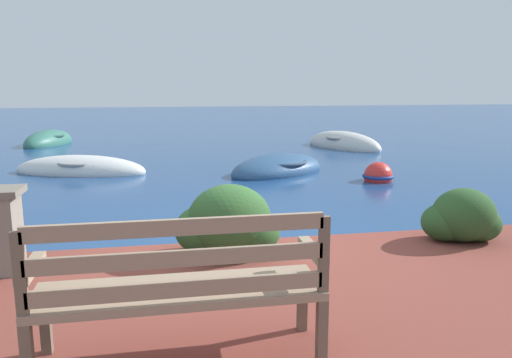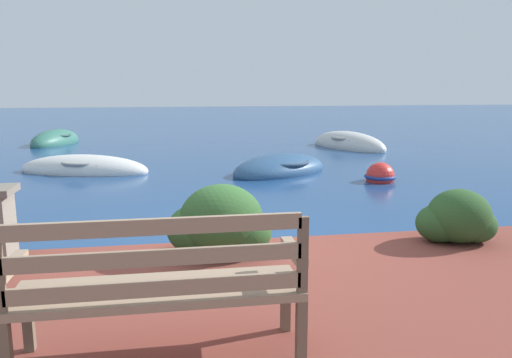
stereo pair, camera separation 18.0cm
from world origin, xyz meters
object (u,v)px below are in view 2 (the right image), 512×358
(rowboat_outer, at_px, (55,142))
(rowboat_nearest, at_px, (280,170))
(rowboat_far, at_px, (348,145))
(mooring_buoy, at_px, (380,177))
(park_bench, at_px, (159,285))
(rowboat_mid, at_px, (84,170))

(rowboat_outer, bearing_deg, rowboat_nearest, -118.77)
(rowboat_far, bearing_deg, rowboat_nearest, -59.08)
(rowboat_nearest, bearing_deg, rowboat_outer, -80.51)
(mooring_buoy, bearing_deg, rowboat_nearest, 142.82)
(rowboat_outer, bearing_deg, rowboat_far, -87.27)
(rowboat_outer, bearing_deg, mooring_buoy, -116.85)
(rowboat_nearest, relative_size, mooring_buoy, 4.45)
(park_bench, distance_m, rowboat_mid, 8.50)
(rowboat_mid, bearing_deg, rowboat_far, 41.12)
(rowboat_nearest, height_order, mooring_buoy, rowboat_nearest)
(park_bench, xyz_separation_m, rowboat_mid, (-1.82, 8.28, -0.65))
(rowboat_mid, height_order, rowboat_far, rowboat_far)
(rowboat_far, height_order, rowboat_outer, rowboat_far)
(rowboat_nearest, height_order, rowboat_far, rowboat_far)
(rowboat_mid, xyz_separation_m, mooring_buoy, (5.89, -2.02, 0.04))
(rowboat_far, distance_m, rowboat_outer, 9.26)
(park_bench, height_order, rowboat_mid, park_bench)
(rowboat_far, xyz_separation_m, mooring_buoy, (-1.23, -5.23, 0.03))
(rowboat_mid, distance_m, rowboat_far, 7.80)
(park_bench, relative_size, rowboat_far, 0.55)
(rowboat_outer, distance_m, mooring_buoy, 10.87)
(rowboat_far, distance_m, mooring_buoy, 5.37)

